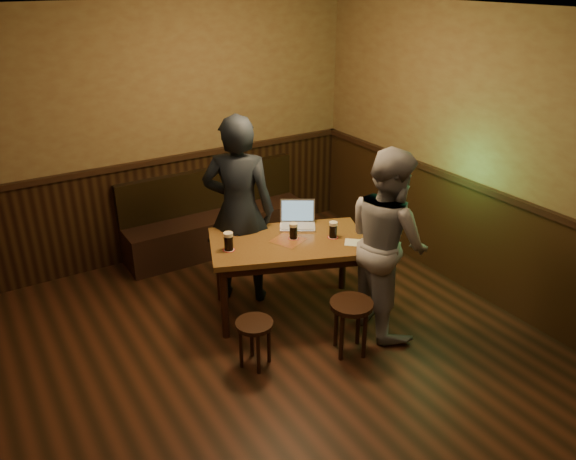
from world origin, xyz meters
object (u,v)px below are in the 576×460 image
Objects in this scene: pint_mid at (293,231)px; pint_right at (333,230)px; stool_left at (255,331)px; person_suit at (239,211)px; stool_right at (351,312)px; bench at (216,224)px; pint_left at (229,241)px; person_grey at (388,242)px; laptop at (298,219)px; pub_table at (288,250)px.

pint_mid is 0.99× the size of pint_right.
person_suit is at bearing 68.13° from stool_left.
stool_right is (0.79, -0.28, 0.06)m from stool_left.
bench reaches higher than pint_left.
stool_left is at bearing -100.01° from pint_left.
pint_right reaches higher than pint_mid.
person_grey reaches higher than pint_right.
person_grey reaches higher than laptop.
person_suit reaches higher than pint_mid.
person_grey is (0.64, -2.28, 0.55)m from bench.
laptop reaches higher than pint_right.
pint_left is (-0.56, -1.52, 0.55)m from bench.
pint_right is 0.54m from person_grey.
pub_table reaches higher than stool_left.
pint_left is 0.99m from pint_right.
pub_table is (0.00, -1.63, 0.36)m from bench.
pint_left is (-0.56, 0.11, 0.19)m from pub_table.
stool_right is 3.20× the size of pint_mid.
pub_table is at bearing 53.87° from person_grey.
pub_table is 0.60m from pint_left.
stool_right is 1.17m from laptop.
person_suit is 1.10× the size of person_grey.
person_grey reaches higher than bench.
pint_right reaches higher than stool_right.
person_grey is at bearing -34.89° from laptop.
pub_table is 10.38× the size of pint_mid.
bench is 2.47m from stool_right.
stool_right is 0.96m from pint_mid.
person_grey is (0.25, -0.48, 0.01)m from pint_right.
pint_mid is (0.62, -0.11, -0.01)m from pint_left.
pint_left is at bearing 170.28° from pint_mid.
pint_mid is 0.37m from pint_right.
bench is at bearing 25.15° from person_grey.
bench is at bearing 111.44° from pub_table.
bench is 1.51m from laptop.
stool_left is at bearing 160.72° from stool_right.
stool_right is (0.11, -2.47, 0.09)m from bench.
stool_right is 1.25m from pint_left.
pub_table is at bearing -90.00° from bench.
bench is at bearing 72.84° from stool_left.
person_grey is at bearing -74.43° from bench.
bench is 13.93× the size of pint_mid.
pint_left is at bearing 79.99° from stool_left.
stool_left is 2.46× the size of pint_left.
stool_left is 0.86m from pint_left.
pint_mid is 0.30m from laptop.
stool_right is at bearing -60.96° from pub_table.
laptop reaches higher than pint_left.
laptop is at bearing 50.00° from pint_mid.
person_grey is at bearing -48.79° from pint_mid.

